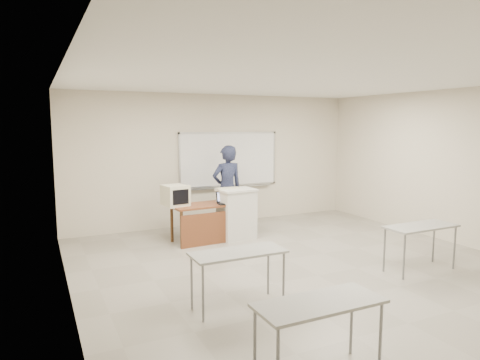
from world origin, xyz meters
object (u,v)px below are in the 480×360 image
mouse (233,203)px  keyboard (228,188)px  instructor_desk (206,217)px  crt_monitor (175,195)px  laptop (225,201)px  podium (237,214)px  presenter (227,189)px  whiteboard (229,160)px

mouse → keyboard: keyboard is taller
instructor_desk → crt_monitor: (-0.55, 0.23, 0.43)m
laptop → keyboard: (0.12, 0.11, 0.23)m
podium → keyboard: keyboard is taller
crt_monitor → mouse: size_ratio=4.78×
presenter → podium: bearing=81.5°
podium → crt_monitor: 1.31m
podium → laptop: bearing=-179.6°
mouse → whiteboard: bearing=62.4°
crt_monitor → mouse: bearing=-25.7°
whiteboard → keyboard: size_ratio=5.29×
presenter → crt_monitor: bearing=12.8°
podium → keyboard: 0.55m
whiteboard → mouse: (-0.62, -1.57, -0.71)m
laptop → presenter: size_ratio=0.17×
whiteboard → presenter: size_ratio=1.32×
podium → laptop: 0.40m
keyboard → podium: bearing=-23.7°
instructor_desk → podium: (0.67, 0.01, -0.01)m
instructor_desk → laptop: (0.40, -0.02, 0.29)m
instructor_desk → whiteboard: bearing=48.1°
keyboard → laptop: bearing=-133.8°
crt_monitor → laptop: (0.95, -0.25, -0.14)m
podium → laptop: podium is taller
mouse → keyboard: size_ratio=0.22×
podium → crt_monitor: crt_monitor is taller
whiteboard → laptop: (-0.77, -1.49, -0.67)m
laptop → whiteboard: bearing=67.7°
instructor_desk → mouse: bearing=-12.9°
instructor_desk → podium: size_ratio=1.25×
laptop → presenter: bearing=67.3°
instructor_desk → keyboard: keyboard is taller
crt_monitor → laptop: size_ratio=1.52×
whiteboard → laptop: 1.81m
whiteboard → instructor_desk: (-1.17, -1.48, -0.96)m
whiteboard → presenter: (-0.45, -0.88, -0.54)m
instructor_desk → presenter: presenter is taller
crt_monitor → instructor_desk: bearing=-32.3°
podium → presenter: bearing=79.8°
whiteboard → laptop: bearing=-117.2°
podium → whiteboard: bearing=66.2°
instructor_desk → keyboard: bearing=6.2°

